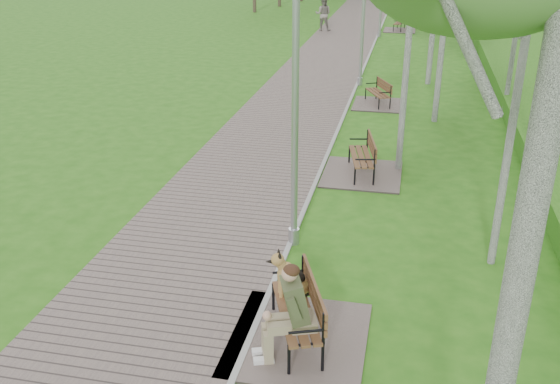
{
  "coord_description": "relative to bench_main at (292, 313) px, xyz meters",
  "views": [
    {
      "loc": [
        2.08,
        -7.18,
        5.86
      ],
      "look_at": [
        -0.14,
        3.14,
        1.25
      ],
      "focal_mm": 40.0,
      "sensor_mm": 36.0,
      "label": 1
    }
  ],
  "objects": [
    {
      "name": "pedestrian_far",
      "position": [
        -3.82,
        28.66,
        0.44
      ],
      "size": [
        0.93,
        0.74,
        1.89
      ],
      "primitive_type": "imported",
      "rotation": [
        0.0,
        0.0,
        3.16
      ],
      "color": "slate",
      "rests_on": "ground"
    },
    {
      "name": "bench_third",
      "position": [
        0.35,
        13.56,
        -0.31
      ],
      "size": [
        1.7,
        1.89,
        1.04
      ],
      "color": "#695A55",
      "rests_on": "ground"
    },
    {
      "name": "walkway",
      "position": [
        -2.37,
        21.07,
        -0.49
      ],
      "size": [
        3.5,
        67.0,
        0.04
      ],
      "primitive_type": "cube",
      "color": "#695A55",
      "rests_on": "ground"
    },
    {
      "name": "bench_main",
      "position": [
        0.0,
        0.0,
        0.0
      ],
      "size": [
        2.04,
        2.27,
        1.78
      ],
      "color": "#695A55",
      "rests_on": "ground"
    },
    {
      "name": "bench_far",
      "position": [
        0.46,
        29.73,
        -0.3
      ],
      "size": [
        1.78,
        1.98,
        1.1
      ],
      "color": "#695A55",
      "rests_on": "ground"
    },
    {
      "name": "lamp_post_second",
      "position": [
        -0.52,
        16.26,
        1.89
      ],
      "size": [
        0.2,
        0.2,
        5.13
      ],
      "color": "#9A9DA2",
      "rests_on": "ground"
    },
    {
      "name": "lamp_post_near",
      "position": [
        -0.56,
        3.08,
        2.09
      ],
      "size": [
        0.21,
        0.21,
        5.56
      ],
      "color": "#9A9DA2",
      "rests_on": "ground"
    },
    {
      "name": "bench_second",
      "position": [
        0.39,
        6.99,
        -0.28
      ],
      "size": [
        1.93,
        2.14,
        1.18
      ],
      "color": "#695A55",
      "rests_on": "ground"
    },
    {
      "name": "ground",
      "position": [
        -0.62,
        -0.43,
        -0.51
      ],
      "size": [
        120.0,
        120.0,
        0.0
      ],
      "primitive_type": "plane",
      "color": "#266014",
      "rests_on": "ground"
    },
    {
      "name": "kerb",
      "position": [
        -0.62,
        21.07,
        -0.48
      ],
      "size": [
        0.1,
        67.0,
        0.05
      ],
      "primitive_type": "cube",
      "color": "#999993",
      "rests_on": "ground"
    }
  ]
}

